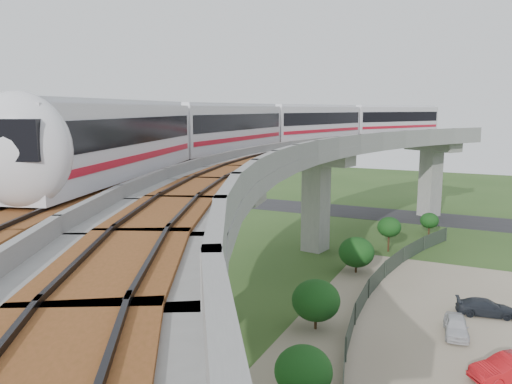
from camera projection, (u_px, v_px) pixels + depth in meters
ground at (263, 281)px, 39.87m from camera, size 160.00×160.00×0.00m
dirt_lot at (447, 322)px, 32.21m from camera, size 18.00×26.00×0.04m
asphalt_road at (355, 212)px, 66.64m from camera, size 60.00×8.00×0.03m
viaduct at (310, 172)px, 36.76m from camera, size 19.58×73.98×11.40m
metro_train at (294, 125)px, 42.13m from camera, size 13.05×61.10×3.64m
fence at (387, 291)px, 35.65m from camera, size 3.87×38.73×1.50m
tree_0 at (429, 220)px, 54.24m from camera, size 1.98×1.98×2.48m
tree_1 at (389, 227)px, 47.84m from camera, size 2.26×2.26×3.40m
tree_2 at (356, 252)px, 41.69m from camera, size 2.97×2.97×3.07m
tree_3 at (316, 300)px, 30.91m from camera, size 3.02×3.02×3.21m
tree_4 at (303, 371)px, 22.83m from camera, size 2.69×2.69×2.93m
car_white at (456, 326)px, 30.29m from camera, size 1.80×3.52×1.15m
car_red at (509, 369)px, 25.15m from camera, size 3.96×3.57×1.31m
car_dark at (486, 307)px, 33.20m from camera, size 3.97×2.23×1.09m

